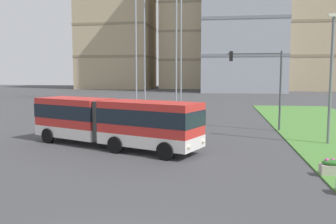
# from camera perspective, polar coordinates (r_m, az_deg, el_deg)

# --- Properties ---
(articulated_bus) EXTENTS (11.81, 6.89, 3.00)m
(articulated_bus) POSITION_cam_1_polar(r_m,az_deg,el_deg) (22.82, -8.82, -1.47)
(articulated_bus) COLOR red
(articulated_bus) RESTS_ON ground
(car_silver_hatch) EXTENTS (4.58, 2.44, 1.58)m
(car_silver_hatch) POSITION_cam_1_polar(r_m,az_deg,el_deg) (34.89, -6.29, -0.31)
(car_silver_hatch) COLOR #B7BABF
(car_silver_hatch) RESTS_ON ground
(flower_planter_3) EXTENTS (1.10, 0.56, 0.74)m
(flower_planter_3) POSITION_cam_1_polar(r_m,az_deg,el_deg) (18.07, 24.76, -7.93)
(flower_planter_3) COLOR #B7AD9E
(flower_planter_3) RESTS_ON grass_median
(traffic_light_far_right) EXTENTS (4.33, 0.28, 6.44)m
(traffic_light_far_right) POSITION_cam_1_polar(r_m,az_deg,el_deg) (29.96, 14.91, 5.51)
(traffic_light_far_right) COLOR #474C51
(traffic_light_far_right) RESTS_ON ground
(streetlight_median) EXTENTS (0.70, 0.28, 8.42)m
(streetlight_median) POSITION_cam_1_polar(r_m,az_deg,el_deg) (25.48, 24.50, 5.60)
(streetlight_median) COLOR slate
(streetlight_median) RESTS_ON ground
(apartment_tower_west) EXTENTS (21.77, 19.20, 37.40)m
(apartment_tower_west) POSITION_cam_1_polar(r_m,az_deg,el_deg) (116.48, -8.11, 13.00)
(apartment_tower_west) COLOR tan
(apartment_tower_west) RESTS_ON ground
(apartment_tower_westcentre) EXTENTS (19.15, 14.68, 42.32)m
(apartment_tower_westcentre) POSITION_cam_1_polar(r_m,az_deg,el_deg) (116.23, 3.87, 14.29)
(apartment_tower_westcentre) COLOR beige
(apartment_tower_westcentre) RESTS_ON ground
(apartment_tower_eastcentre) EXTENTS (21.81, 17.06, 35.63)m
(apartment_tower_eastcentre) POSITION_cam_1_polar(r_m,az_deg,el_deg) (109.15, 20.26, 12.69)
(apartment_tower_eastcentre) COLOR tan
(apartment_tower_eastcentre) RESTS_ON ground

